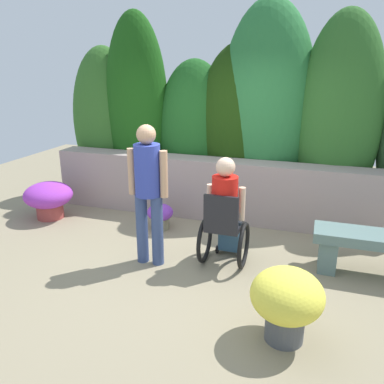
{
  "coord_description": "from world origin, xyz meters",
  "views": [
    {
      "loc": [
        1.42,
        -4.02,
        2.31
      ],
      "look_at": [
        0.03,
        0.21,
        0.85
      ],
      "focal_mm": 36.45,
      "sensor_mm": 36.0,
      "label": 1
    }
  ],
  "objects": [
    {
      "name": "person_in_wheelchair",
      "position": [
        0.46,
        0.17,
        0.62
      ],
      "size": [
        0.53,
        0.66,
        1.33
      ],
      "rotation": [
        0.0,
        0.0,
        -0.01
      ],
      "color": "black",
      "rests_on": "ground"
    },
    {
      "name": "hedge_backdrop",
      "position": [
        0.15,
        2.21,
        1.46
      ],
      "size": [
        6.21,
        1.05,
        3.27
      ],
      "color": "#326625",
      "rests_on": "ground"
    },
    {
      "name": "stone_bench",
      "position": [
        2.16,
        0.41,
        0.34
      ],
      "size": [
        1.39,
        0.44,
        0.51
      ],
      "rotation": [
        0.0,
        0.0,
        -0.07
      ],
      "color": "slate",
      "rests_on": "ground"
    },
    {
      "name": "person_standing_companion",
      "position": [
        -0.4,
        -0.11,
        0.97
      ],
      "size": [
        0.49,
        0.3,
        1.69
      ],
      "rotation": [
        0.0,
        0.0,
        0.25
      ],
      "color": "#384A7A",
      "rests_on": "ground"
    },
    {
      "name": "flower_pot_red_accent",
      "position": [
        -0.69,
        0.89,
        0.21
      ],
      "size": [
        0.38,
        0.38,
        0.37
      ],
      "color": "gray",
      "rests_on": "ground"
    },
    {
      "name": "ground_plane",
      "position": [
        0.0,
        0.0,
        0.0
      ],
      "size": [
        11.77,
        11.77,
        0.0
      ],
      "primitive_type": "plane",
      "color": "gray"
    },
    {
      "name": "flower_pot_terracotta_by_wall",
      "position": [
        -2.51,
        0.74,
        0.34
      ],
      "size": [
        0.74,
        0.74,
        0.58
      ],
      "color": "#9A3E3B",
      "rests_on": "ground"
    },
    {
      "name": "stone_retaining_wall",
      "position": [
        0.0,
        1.57,
        0.47
      ],
      "size": [
        5.4,
        0.41,
        0.94
      ],
      "primitive_type": "cube",
      "color": "#A08D88",
      "rests_on": "ground"
    },
    {
      "name": "flower_pot_purple_near",
      "position": [
        1.29,
        -1.03,
        0.39
      ],
      "size": [
        0.63,
        0.63,
        0.67
      ],
      "color": "#4B4E52",
      "rests_on": "ground"
    }
  ]
}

